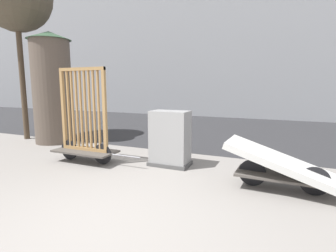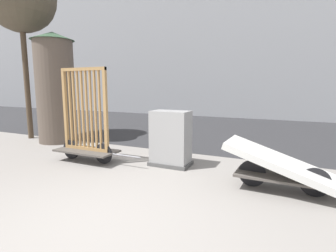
{
  "view_description": "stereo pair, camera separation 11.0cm",
  "coord_description": "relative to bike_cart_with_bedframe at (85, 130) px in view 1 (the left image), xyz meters",
  "views": [
    {
      "loc": [
        2.0,
        -2.33,
        1.7
      ],
      "look_at": [
        0.0,
        2.22,
        0.95
      ],
      "focal_mm": 28.0,
      "sensor_mm": 36.0,
      "label": 1
    },
    {
      "loc": [
        2.1,
        -2.28,
        1.7
      ],
      "look_at": [
        0.0,
        2.22,
        0.95
      ],
      "focal_mm": 28.0,
      "sensor_mm": 36.0,
      "label": 2
    }
  ],
  "objects": [
    {
      "name": "ground_plane",
      "position": [
        2.05,
        -2.22,
        -0.72
      ],
      "size": [
        60.0,
        60.0,
        0.0
      ],
      "primitive_type": "plane",
      "color": "gray"
    },
    {
      "name": "road_strip",
      "position": [
        2.05,
        5.8,
        -0.72
      ],
      "size": [
        56.0,
        8.23,
        0.01
      ],
      "color": "#2D2D30",
      "rests_on": "ground_plane"
    },
    {
      "name": "building_facade",
      "position": [
        2.05,
        11.91,
        3.89
      ],
      "size": [
        48.0,
        4.0,
        9.23
      ],
      "color": "gray",
      "rests_on": "ground_plane"
    },
    {
      "name": "bike_cart_with_bedframe",
      "position": [
        0.0,
        0.0,
        0.0
      ],
      "size": [
        2.16,
        0.66,
        2.11
      ],
      "rotation": [
        0.0,
        0.0,
        0.0
      ],
      "color": "#4C4742",
      "rests_on": "ground_plane"
    },
    {
      "name": "bike_cart_with_mattress",
      "position": [
        4.11,
        -0.0,
        -0.31
      ],
      "size": [
        2.36,
        0.89,
        0.8
      ],
      "rotation": [
        0.0,
        0.0,
        -0.03
      ],
      "color": "#4C4742",
      "rests_on": "ground_plane"
    },
    {
      "name": "utility_cabinet",
      "position": [
        1.86,
        0.53,
        -0.17
      ],
      "size": [
        0.87,
        0.55,
        1.19
      ],
      "color": "#4C4C4C",
      "rests_on": "ground_plane"
    },
    {
      "name": "advertising_column",
      "position": [
        -2.35,
        1.33,
        0.95
      ],
      "size": [
        1.26,
        1.26,
        3.3
      ],
      "color": "brown",
      "rests_on": "ground_plane"
    }
  ]
}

